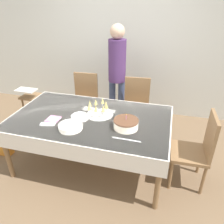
# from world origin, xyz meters

# --- Properties ---
(ground_plane) EXTENTS (12.00, 12.00, 0.00)m
(ground_plane) POSITION_xyz_m (0.00, 0.00, 0.00)
(ground_plane) COLOR brown
(wall_back) EXTENTS (8.00, 0.05, 2.70)m
(wall_back) POSITION_xyz_m (0.00, 1.78, 1.35)
(wall_back) COLOR silver
(wall_back) RESTS_ON ground_plane
(dining_table) EXTENTS (1.97, 1.18, 0.73)m
(dining_table) POSITION_xyz_m (0.00, 0.00, 0.63)
(dining_table) COLOR silver
(dining_table) RESTS_ON ground_plane
(dining_chair_far_left) EXTENTS (0.45, 0.45, 0.95)m
(dining_chair_far_left) POSITION_xyz_m (-0.44, 0.91, 0.52)
(dining_chair_far_left) COLOR olive
(dining_chair_far_left) RESTS_ON ground_plane
(dining_chair_far_right) EXTENTS (0.45, 0.45, 0.95)m
(dining_chair_far_right) POSITION_xyz_m (0.43, 0.91, 0.52)
(dining_chair_far_right) COLOR olive
(dining_chair_far_right) RESTS_ON ground_plane
(dining_chair_right_end) EXTENTS (0.43, 0.43, 0.95)m
(dining_chair_right_end) POSITION_xyz_m (1.31, 0.00, 0.52)
(dining_chair_right_end) COLOR olive
(dining_chair_right_end) RESTS_ON ground_plane
(birthday_cake) EXTENTS (0.28, 0.28, 0.18)m
(birthday_cake) POSITION_xyz_m (0.48, -0.12, 0.78)
(birthday_cake) COLOR silver
(birthday_cake) RESTS_ON dining_table
(champagne_tray) EXTENTS (0.35, 0.35, 0.18)m
(champagne_tray) POSITION_xyz_m (0.08, 0.10, 0.82)
(champagne_tray) COLOR silver
(champagne_tray) RESTS_ON dining_table
(plate_stack_main) EXTENTS (0.27, 0.27, 0.06)m
(plate_stack_main) POSITION_xyz_m (-0.12, -0.31, 0.76)
(plate_stack_main) COLOR silver
(plate_stack_main) RESTS_ON dining_table
(plate_stack_dessert) EXTENTS (0.22, 0.22, 0.03)m
(plate_stack_dessert) POSITION_xyz_m (-0.12, -0.05, 0.75)
(plate_stack_dessert) COLOR white
(plate_stack_dessert) RESTS_ON dining_table
(cake_knife) EXTENTS (0.30, 0.02, 0.00)m
(cake_knife) POSITION_xyz_m (0.53, -0.35, 0.73)
(cake_knife) COLOR silver
(cake_knife) RESTS_ON dining_table
(fork_pile) EXTENTS (0.18, 0.10, 0.02)m
(fork_pile) POSITION_xyz_m (-0.42, -0.30, 0.74)
(fork_pile) COLOR silver
(fork_pile) RESTS_ON dining_table
(napkin_pile) EXTENTS (0.15, 0.15, 0.01)m
(napkin_pile) POSITION_xyz_m (-0.42, -0.17, 0.74)
(napkin_pile) COLOR pink
(napkin_pile) RESTS_ON dining_table
(person_standing) EXTENTS (0.28, 0.28, 1.71)m
(person_standing) POSITION_xyz_m (0.06, 1.11, 1.04)
(person_standing) COLOR #3F4C72
(person_standing) RESTS_ON ground_plane
(high_chair) EXTENTS (0.33, 0.35, 0.71)m
(high_chair) POSITION_xyz_m (-1.35, 0.70, 0.48)
(high_chair) COLOR olive
(high_chair) RESTS_ON ground_plane
(gift_bag) EXTENTS (0.20, 0.12, 0.23)m
(gift_bag) POSITION_xyz_m (-1.30, -0.15, 0.12)
(gift_bag) COLOR orange
(gift_bag) RESTS_ON ground_plane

